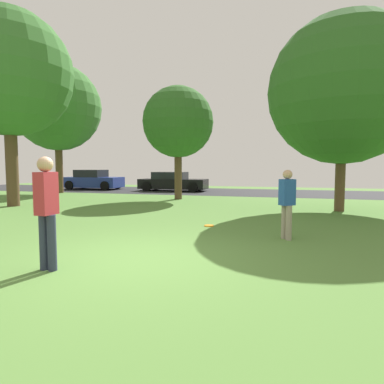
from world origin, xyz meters
TOP-DOWN VIEW (x-y plane):
  - ground_plane at (0.00, 0.00)m, footprint 44.00×44.00m
  - road_strip at (0.00, 16.00)m, footprint 44.00×6.40m
  - birch_tree_lone at (4.62, 7.91)m, footprint 5.38×5.38m
  - oak_tree_center at (-10.97, 12.44)m, footprint 5.31×5.31m
  - maple_tree_far at (-8.36, 5.98)m, footprint 5.14×5.14m
  - oak_tree_left at (-2.56, 10.63)m, footprint 3.56×3.56m
  - person_thrower at (2.66, 2.42)m, footprint 0.39×0.37m
  - person_walking at (-1.05, -0.94)m, footprint 0.30×0.33m
  - frisbee_disc at (0.60, 3.58)m, footprint 0.27×0.27m
  - parked_car_blue at (-10.79, 15.96)m, footprint 4.09×2.02m
  - parked_car_black at (-4.65, 15.91)m, footprint 4.55×1.94m

SIDE VIEW (x-z plane):
  - ground_plane at x=0.00m, z-range 0.00..0.00m
  - road_strip at x=0.00m, z-range 0.00..0.01m
  - frisbee_disc at x=0.60m, z-range 0.00..0.03m
  - parked_car_black at x=-4.65m, z-range -0.05..1.24m
  - parked_car_blue at x=-10.79m, z-range -0.06..1.35m
  - person_thrower at x=2.66m, z-range 0.08..1.67m
  - person_walking at x=-1.05m, z-range 0.11..1.93m
  - oak_tree_left at x=-2.56m, z-range 1.03..6.70m
  - birch_tree_lone at x=4.62m, z-range 0.86..7.99m
  - oak_tree_center at x=-10.97m, z-range 1.31..9.27m
  - maple_tree_far at x=-8.36m, z-range 1.43..9.49m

